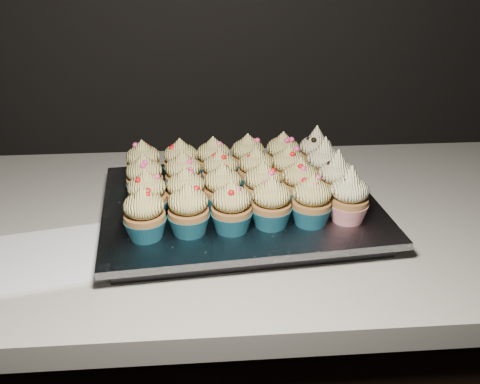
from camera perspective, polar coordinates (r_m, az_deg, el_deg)
The scene contains 28 objects.
worktop at distance 0.96m, azimuth 1.00°, elevation -3.15°, with size 2.44×0.64×0.04m, color beige.
napkin at distance 0.87m, azimuth -19.54°, elevation -6.55°, with size 0.17×0.17×0.00m, color white.
baking_tray at distance 0.92m, azimuth 0.00°, elevation -2.18°, with size 0.42×0.32×0.02m, color black.
foil_lining at distance 0.91m, azimuth -0.00°, elevation -1.24°, with size 0.46×0.36×0.01m, color silver.
cupcake_0 at distance 0.80m, azimuth -10.15°, elevation -2.39°, with size 0.06×0.06×0.08m.
cupcake_1 at distance 0.80m, azimuth -5.52°, elevation -1.97°, with size 0.06×0.06×0.08m.
cupcake_2 at distance 0.81m, azimuth -0.91°, elevation -1.71°, with size 0.06×0.06×0.08m.
cupcake_3 at distance 0.82m, azimuth 3.35°, elevation -1.24°, with size 0.06×0.06×0.08m.
cupcake_4 at distance 0.83m, azimuth 7.65°, elevation -1.01°, with size 0.06×0.06×0.08m.
cupcake_5 at distance 0.85m, azimuth 11.55°, elevation -0.55°, with size 0.06×0.06×0.10m.
cupcake_6 at distance 0.85m, azimuth -9.86°, elevation -0.42°, with size 0.06×0.06×0.08m.
cupcake_7 at distance 0.85m, azimuth -5.79°, elevation -0.14°, with size 0.06×0.06×0.08m.
cupcake_8 at distance 0.86m, azimuth -1.85°, elevation 0.32°, with size 0.06×0.06×0.08m.
cupcake_9 at distance 0.87m, azimuth 2.42°, elevation 0.56°, with size 0.06×0.06×0.08m.
cupcake_10 at distance 0.89m, azimuth 6.39°, elevation 0.90°, with size 0.06×0.06×0.08m.
cupcake_11 at distance 0.91m, azimuth 10.22°, elevation 1.31°, with size 0.06×0.06×0.10m.
cupcake_12 at distance 0.91m, azimuth -10.13°, elevation 1.38°, with size 0.06×0.06×0.08m.
cupcake_13 at distance 0.91m, azimuth -6.07°, elevation 1.72°, with size 0.06×0.06×0.08m.
cupcake_14 at distance 0.92m, azimuth -2.13°, elevation 2.00°, with size 0.06×0.06×0.08m.
cupcake_15 at distance 0.93m, azimuth 1.69°, elevation 2.26°, with size 0.06×0.06×0.08m.
cupcake_16 at distance 0.94m, azimuth 5.15°, elevation 2.45°, with size 0.06×0.06×0.08m.
cupcake_17 at distance 0.96m, azimuth 8.91°, elevation 2.83°, with size 0.06×0.06×0.10m.
cupcake_18 at distance 0.97m, azimuth -10.24°, elevation 2.94°, with size 0.06×0.06×0.08m.
cupcake_19 at distance 0.97m, azimuth -6.33°, elevation 3.16°, with size 0.06×0.06×0.08m.
cupcake_20 at distance 0.97m, azimuth -2.84°, elevation 3.38°, with size 0.06×0.06×0.08m.
cupcake_21 at distance 0.99m, azimuth 0.83°, elevation 3.73°, with size 0.06×0.06×0.08m.
cupcake_22 at distance 1.00m, azimuth 4.57°, elevation 3.93°, with size 0.06×0.06×0.08m.
cupcake_23 at distance 1.01m, azimuth 8.05°, elevation 4.15°, with size 0.06×0.06×0.10m.
Camera 1 is at (-0.08, 0.87, 1.35)m, focal length 40.00 mm.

